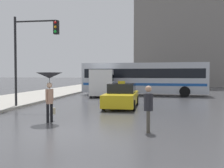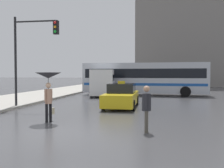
{
  "view_description": "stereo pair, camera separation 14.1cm",
  "coord_description": "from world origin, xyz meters",
  "px_view_note": "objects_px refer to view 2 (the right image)",
  "views": [
    {
      "loc": [
        3.07,
        -8.69,
        2.05
      ],
      "look_at": [
        0.33,
        8.55,
        1.4
      ],
      "focal_mm": 42.0,
      "sensor_mm": 36.0,
      "label": 1
    },
    {
      "loc": [
        3.21,
        -8.66,
        2.05
      ],
      "look_at": [
        0.33,
        8.55,
        1.4
      ],
      "focal_mm": 42.0,
      "sensor_mm": 36.0,
      "label": 2
    }
  ],
  "objects_px": {
    "ambulance_van": "(104,81)",
    "pedestrian_man": "(147,105)",
    "taxi": "(122,96)",
    "traffic_light": "(32,45)",
    "pedestrian_with_umbrella": "(48,81)",
    "city_bus": "(144,77)"
  },
  "relations": [
    {
      "from": "ambulance_van",
      "to": "city_bus",
      "type": "xyz_separation_m",
      "value": [
        3.78,
        1.42,
        0.38
      ]
    },
    {
      "from": "pedestrian_with_umbrella",
      "to": "traffic_light",
      "type": "distance_m",
      "value": 5.29
    },
    {
      "from": "ambulance_van",
      "to": "pedestrian_with_umbrella",
      "type": "distance_m",
      "value": 13.87
    },
    {
      "from": "traffic_light",
      "to": "pedestrian_with_umbrella",
      "type": "bearing_deg",
      "value": -56.04
    },
    {
      "from": "city_bus",
      "to": "pedestrian_with_umbrella",
      "type": "bearing_deg",
      "value": 171.91
    },
    {
      "from": "taxi",
      "to": "pedestrian_with_umbrella",
      "type": "height_order",
      "value": "pedestrian_with_umbrella"
    },
    {
      "from": "taxi",
      "to": "pedestrian_with_umbrella",
      "type": "xyz_separation_m",
      "value": [
        -2.41,
        -5.71,
        1.08
      ]
    },
    {
      "from": "ambulance_van",
      "to": "taxi",
      "type": "bearing_deg",
      "value": 102.86
    },
    {
      "from": "taxi",
      "to": "traffic_light",
      "type": "height_order",
      "value": "traffic_light"
    },
    {
      "from": "taxi",
      "to": "traffic_light",
      "type": "distance_m",
      "value": 6.23
    },
    {
      "from": "pedestrian_man",
      "to": "traffic_light",
      "type": "relative_size",
      "value": 0.3
    },
    {
      "from": "taxi",
      "to": "traffic_light",
      "type": "bearing_deg",
      "value": 17.84
    },
    {
      "from": "taxi",
      "to": "pedestrian_man",
      "type": "distance_m",
      "value": 7.27
    },
    {
      "from": "taxi",
      "to": "ambulance_van",
      "type": "distance_m",
      "value": 8.65
    },
    {
      "from": "pedestrian_man",
      "to": "traffic_light",
      "type": "height_order",
      "value": "traffic_light"
    },
    {
      "from": "ambulance_van",
      "to": "traffic_light",
      "type": "bearing_deg",
      "value": 70.5
    },
    {
      "from": "ambulance_van",
      "to": "pedestrian_man",
      "type": "xyz_separation_m",
      "value": [
        4.59,
        -15.19,
        -0.39
      ]
    },
    {
      "from": "taxi",
      "to": "traffic_light",
      "type": "relative_size",
      "value": 0.87
    },
    {
      "from": "pedestrian_with_umbrella",
      "to": "city_bus",
      "type": "bearing_deg",
      "value": 10.28
    },
    {
      "from": "city_bus",
      "to": "traffic_light",
      "type": "height_order",
      "value": "traffic_light"
    },
    {
      "from": "pedestrian_man",
      "to": "pedestrian_with_umbrella",
      "type": "bearing_deg",
      "value": -106.36
    },
    {
      "from": "ambulance_van",
      "to": "traffic_light",
      "type": "height_order",
      "value": "traffic_light"
    }
  ]
}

